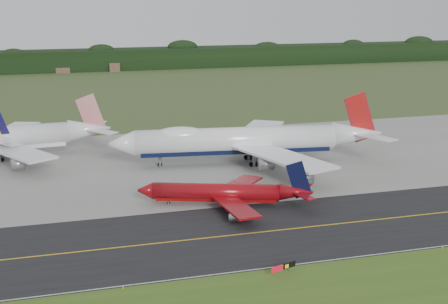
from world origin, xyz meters
TOP-DOWN VIEW (x-y plane):
  - ground at (0.00, 0.00)m, footprint 600.00×600.00m
  - taxiway at (0.00, -4.00)m, footprint 400.00×32.00m
  - apron at (0.00, 51.00)m, footprint 400.00×78.00m
  - taxiway_centreline at (0.00, -4.00)m, footprint 400.00×0.40m
  - taxiway_edge_line at (0.00, -19.50)m, footprint 400.00×0.25m
  - horizon_treeline at (0.00, 273.76)m, footprint 700.00×25.00m
  - jet_ba_747 at (14.42, 44.67)m, footprint 74.09×60.92m
  - jet_red_737 at (-0.30, 12.90)m, footprint 36.65×29.03m
  - taxiway_sign at (-0.73, -22.26)m, footprint 4.80×1.77m
  - edge_marker_left at (-26.39, -20.50)m, footprint 0.16×0.16m
  - edge_marker_center at (-1.72, -20.50)m, footprint 0.16×0.16m
  - edge_marker_right at (30.29, -20.50)m, footprint 0.16×0.16m

SIDE VIEW (x-z plane):
  - ground at x=0.00m, z-range 0.00..0.00m
  - apron at x=0.00m, z-range 0.00..0.01m
  - taxiway at x=0.00m, z-range 0.00..0.02m
  - taxiway_centreline at x=0.00m, z-range 0.03..0.03m
  - taxiway_edge_line at x=0.00m, z-range 0.03..0.03m
  - edge_marker_left at x=-26.39m, z-range 0.00..0.50m
  - edge_marker_center at x=-1.72m, z-range 0.00..0.50m
  - edge_marker_right at x=30.29m, z-range 0.00..0.50m
  - taxiway_sign at x=-0.73m, z-range 0.34..2.01m
  - jet_red_737 at x=-0.30m, z-range -2.28..7.91m
  - horizon_treeline at x=0.00m, z-range -0.53..11.47m
  - jet_ba_747 at x=14.42m, z-range -2.97..15.65m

